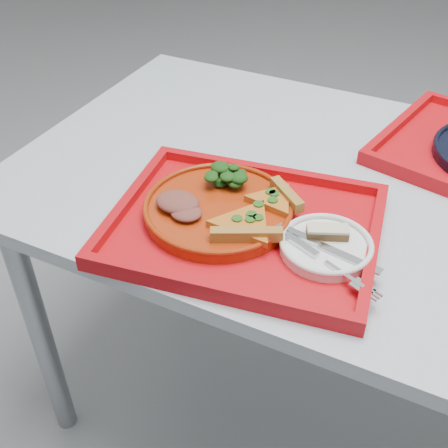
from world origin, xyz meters
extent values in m
plane|color=gray|center=(0.00, 0.00, 0.00)|extent=(10.00, 10.00, 0.00)
cube|color=#979EAA|center=(0.00, 0.00, 0.73)|extent=(1.60, 0.80, 0.03)
cylinder|color=gray|center=(-0.72, -0.32, 0.36)|extent=(0.05, 0.05, 0.72)
cylinder|color=gray|center=(-0.72, 0.32, 0.36)|extent=(0.05, 0.05, 0.72)
cube|color=#BD0911|center=(-0.26, -0.21, 0.76)|extent=(0.50, 0.41, 0.01)
cylinder|color=#9A280A|center=(-0.32, -0.20, 0.77)|extent=(0.26, 0.26, 0.02)
cylinder|color=white|center=(-0.12, -0.21, 0.77)|extent=(0.15, 0.15, 0.01)
ellipsoid|color=black|center=(-0.33, -0.14, 0.80)|extent=(0.08, 0.07, 0.04)
ellipsoid|color=brown|center=(-0.38, -0.23, 0.79)|extent=(0.08, 0.06, 0.02)
cube|color=#4E331A|center=(-0.12, -0.19, 0.78)|extent=(0.07, 0.05, 0.01)
cube|color=beige|center=(-0.12, -0.19, 0.79)|extent=(0.07, 0.05, 0.00)
cube|color=silver|center=(-0.11, -0.22, 0.78)|extent=(0.18, 0.05, 0.01)
cube|color=silver|center=(-0.11, -0.25, 0.78)|extent=(0.18, 0.09, 0.01)
camera|label=1|loc=(0.03, -0.90, 1.37)|focal=45.00mm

